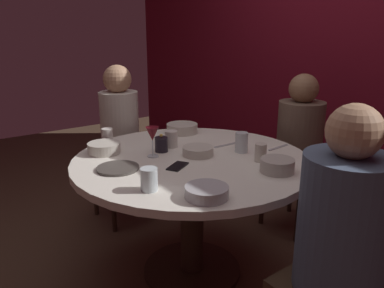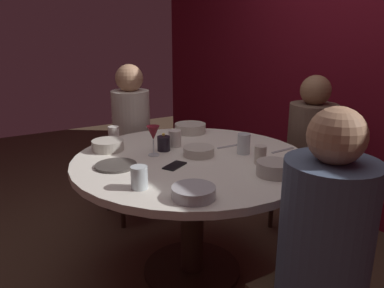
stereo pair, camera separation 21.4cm
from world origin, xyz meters
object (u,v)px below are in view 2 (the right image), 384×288
object	(u,v)px
wine_glass	(153,134)
cup_center_front	(139,177)
bowl_salad_center	(274,168)
bowl_rice_portion	(190,128)
candle_holder	(164,143)
bowl_serving_large	(194,192)
seated_diner_right	(326,232)
cup_far_edge	(114,134)
dining_table	(192,182)
cup_near_candle	(260,155)
seated_diner_back	(311,139)
bowl_sauce_side	(108,145)
seated_diner_left	(131,126)
cell_phone	(175,166)
dinner_plate	(116,165)
bowl_small_white	(199,151)
cup_by_right_diner	(175,138)
cup_by_left_diner	(244,144)

from	to	relation	value
wine_glass	cup_center_front	world-z (taller)	wine_glass
bowl_salad_center	bowl_rice_portion	distance (m)	0.92
candle_holder	bowl_serving_large	xyz separation A→B (m)	(0.67, -0.19, -0.02)
seated_diner_right	cup_far_edge	world-z (taller)	seated_diner_right
dining_table	bowl_serving_large	size ratio (longest dim) A/B	7.03
cup_near_candle	seated_diner_back	bearing A→B (deg)	111.42
wine_glass	bowl_sauce_side	world-z (taller)	wine_glass
seated_diner_left	wine_glass	bearing A→B (deg)	-12.64
seated_diner_left	bowl_salad_center	bearing A→B (deg)	8.87
cell_phone	candle_holder	bearing A→B (deg)	135.61
dinner_plate	cell_phone	distance (m)	0.31
bowl_serving_large	bowl_small_white	distance (m)	0.58
dinner_plate	bowl_serving_large	world-z (taller)	bowl_serving_large
dinner_plate	bowl_sauce_side	xyz separation A→B (m)	(-0.30, 0.06, 0.02)
bowl_small_white	cup_center_front	bearing A→B (deg)	-61.30
candle_holder	cup_by_right_diner	xyz separation A→B (m)	(-0.04, 0.10, 0.01)
cup_near_candle	bowl_sauce_side	bearing A→B (deg)	-136.05
dining_table	cup_by_right_diner	xyz separation A→B (m)	(-0.24, 0.02, 0.20)
dinner_plate	bowl_sauce_side	size ratio (longest dim) A/B	1.16
bowl_salad_center	cup_by_left_diner	distance (m)	0.36
candle_holder	bowl_serving_large	world-z (taller)	candle_holder
cup_by_right_diner	candle_holder	bearing A→B (deg)	-66.81
cup_near_candle	cup_by_left_diner	size ratio (longest dim) A/B	0.84
seated_diner_back	seated_diner_right	world-z (taller)	seated_diner_right
seated_diner_back	dinner_plate	bearing A→B (deg)	-3.16
cup_far_edge	bowl_sauce_side	bearing A→B (deg)	-31.90
bowl_small_white	cup_by_left_diner	size ratio (longest dim) A/B	1.50
candle_holder	dinner_plate	size ratio (longest dim) A/B	0.50
seated_diner_back	wine_glass	distance (m)	1.17
dining_table	bowl_salad_center	bearing A→B (deg)	25.43
seated_diner_back	cup_by_left_diner	bearing A→B (deg)	7.98
wine_glass	cup_center_front	size ratio (longest dim) A/B	1.66
dinner_plate	cell_phone	bearing A→B (deg)	59.98
candle_holder	wine_glass	bearing A→B (deg)	-60.00
bowl_small_white	cup_near_candle	bearing A→B (deg)	36.45
seated_diner_right	cup_near_candle	world-z (taller)	seated_diner_right
dinner_plate	cup_far_edge	size ratio (longest dim) A/B	2.10
cell_phone	cup_by_left_diner	bearing A→B (deg)	58.80
cup_near_candle	cup_center_front	size ratio (longest dim) A/B	0.95
dinner_plate	cup_by_right_diner	bearing A→B (deg)	110.14
dining_table	cup_near_candle	distance (m)	0.43
bowl_salad_center	candle_holder	bearing A→B (deg)	-155.60
cup_near_candle	bowl_rice_portion	bearing A→B (deg)	179.63
bowl_rice_portion	cup_by_right_diner	distance (m)	0.35
bowl_salad_center	dinner_plate	bearing A→B (deg)	-129.30
candle_holder	bowl_serving_large	size ratio (longest dim) A/B	0.57
dinner_plate	cup_near_candle	bearing A→B (deg)	62.83
cup_by_left_diner	cup_far_edge	distance (m)	0.84
bowl_serving_large	cup_by_right_diner	distance (m)	0.77
bowl_serving_large	bowl_sauce_side	bearing A→B (deg)	-173.62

